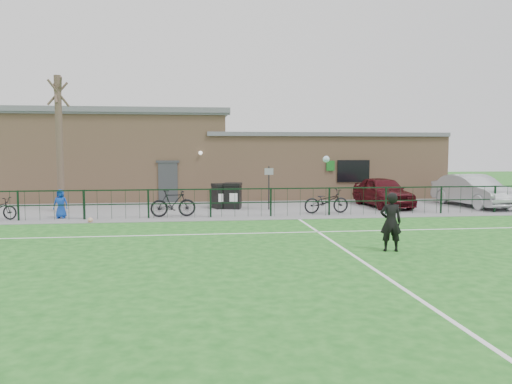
{
  "coord_description": "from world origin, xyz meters",
  "views": [
    {
      "loc": [
        -2.2,
        -12.37,
        2.83
      ],
      "look_at": [
        0.0,
        5.0,
        1.3
      ],
      "focal_mm": 35.0,
      "sensor_mm": 36.0,
      "label": 1
    }
  ],
  "objects": [
    {
      "name": "ball_ground",
      "position": [
        -6.11,
        7.15,
        0.1
      ],
      "size": [
        0.2,
        0.2,
        0.2
      ],
      "primitive_type": "sphere",
      "color": "silver",
      "rests_on": "ground"
    },
    {
      "name": "goalkeeper_kick",
      "position": [
        3.16,
        0.72,
        0.86
      ],
      "size": [
        1.49,
        3.27,
        2.59
      ],
      "color": "black",
      "rests_on": "ground"
    },
    {
      "name": "sign_post",
      "position": [
        1.25,
        10.2,
        1.02
      ],
      "size": [
        0.08,
        0.08,
        2.0
      ],
      "primitive_type": "cylinder",
      "rotation": [
        0.0,
        0.0,
        -0.41
      ],
      "color": "black",
      "rests_on": "paving_strip"
    },
    {
      "name": "perimeter_fence",
      "position": [
        0.0,
        8.0,
        0.6
      ],
      "size": [
        28.0,
        0.1,
        1.2
      ],
      "primitive_type": "cube",
      "color": "black",
      "rests_on": "ground"
    },
    {
      "name": "pitch_line_touch",
      "position": [
        0.0,
        7.8,
        0.0
      ],
      "size": [
        28.0,
        0.1,
        0.01
      ],
      "primitive_type": "cube",
      "color": "white",
      "rests_on": "ground"
    },
    {
      "name": "bicycle_d",
      "position": [
        -3.03,
        8.32,
        0.58
      ],
      "size": [
        1.9,
        0.74,
        1.11
      ],
      "primitive_type": "imported",
      "rotation": [
        0.0,
        0.0,
        1.69
      ],
      "color": "black",
      "rests_on": "paving_strip"
    },
    {
      "name": "ground",
      "position": [
        0.0,
        0.0,
        0.0
      ],
      "size": [
        90.0,
        90.0,
        0.0
      ],
      "primitive_type": "plane",
      "color": "#1C5D1B",
      "rests_on": "ground"
    },
    {
      "name": "spectator_child",
      "position": [
        -7.52,
        8.46,
        0.6
      ],
      "size": [
        0.59,
        0.41,
        1.17
      ],
      "primitive_type": "imported",
      "rotation": [
        0.0,
        0.0,
        -0.06
      ],
      "color": "#123FAC",
      "rests_on": "paving_strip"
    },
    {
      "name": "bare_tree",
      "position": [
        -8.0,
        10.5,
        3.0
      ],
      "size": [
        0.3,
        0.3,
        6.0
      ],
      "primitive_type": "cylinder",
      "color": "#4C392E",
      "rests_on": "ground"
    },
    {
      "name": "paving_strip",
      "position": [
        0.0,
        13.5,
        0.01
      ],
      "size": [
        34.0,
        13.0,
        0.02
      ],
      "primitive_type": "cube",
      "color": "slate",
      "rests_on": "ground"
    },
    {
      "name": "wheelie_bin_left",
      "position": [
        -0.88,
        11.0,
        0.56
      ],
      "size": [
        0.92,
        0.99,
        1.08
      ],
      "primitive_type": "cube",
      "rotation": [
        0.0,
        0.0,
        0.31
      ],
      "color": "black",
      "rests_on": "paving_strip"
    },
    {
      "name": "clubhouse",
      "position": [
        -0.88,
        16.5,
        2.22
      ],
      "size": [
        24.25,
        5.4,
        4.96
      ],
      "color": "tan",
      "rests_on": "ground"
    },
    {
      "name": "bicycle_e",
      "position": [
        3.55,
        8.67,
        0.54
      ],
      "size": [
        2.04,
        0.86,
        1.05
      ],
      "primitive_type": "imported",
      "rotation": [
        0.0,
        0.0,
        1.65
      ],
      "color": "black",
      "rests_on": "paving_strip"
    },
    {
      "name": "pitch_line_mid",
      "position": [
        0.0,
        4.0,
        0.0
      ],
      "size": [
        28.0,
        0.1,
        0.01
      ],
      "primitive_type": "cube",
      "color": "white",
      "rests_on": "ground"
    },
    {
      "name": "car_silver",
      "position": [
        11.31,
        10.22,
        0.79
      ],
      "size": [
        2.2,
        4.85,
        1.54
      ],
      "primitive_type": "imported",
      "rotation": [
        0.0,
        0.0,
        0.12
      ],
      "color": "#AAADB2",
      "rests_on": "paving_strip"
    },
    {
      "name": "car_maroon",
      "position": [
        6.9,
        10.68,
        0.74
      ],
      "size": [
        1.99,
        4.36,
        1.45
      ],
      "primitive_type": "imported",
      "rotation": [
        0.0,
        0.0,
        0.07
      ],
      "color": "#470C13",
      "rests_on": "paving_strip"
    },
    {
      "name": "wheelie_bin_right",
      "position": [
        -0.36,
        10.86,
        0.58
      ],
      "size": [
        0.91,
        0.98,
        1.12
      ],
      "primitive_type": "cube",
      "rotation": [
        0.0,
        0.0,
        -0.23
      ],
      "color": "black",
      "rests_on": "paving_strip"
    },
    {
      "name": "pitch_line_perp",
      "position": [
        2.0,
        0.0,
        0.0
      ],
      "size": [
        0.1,
        16.0,
        0.01
      ],
      "primitive_type": "cube",
      "color": "white",
      "rests_on": "ground"
    }
  ]
}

